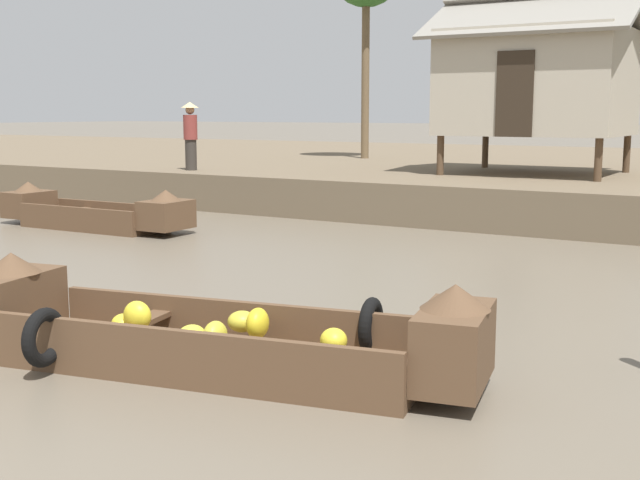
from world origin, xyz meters
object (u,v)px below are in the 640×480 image
object	(u,v)px
stilt_house_left	(538,80)
cargo_boat_upstream	(94,213)
banana_boat	(212,334)
vendor_person	(190,132)

from	to	relation	value
stilt_house_left	cargo_boat_upstream	bearing A→B (deg)	-131.19
banana_boat	vendor_person	xyz separation A→B (m)	(-8.66, 10.10, 1.46)
stilt_house_left	vendor_person	distance (m)	8.34
cargo_boat_upstream	vendor_person	world-z (taller)	vendor_person
banana_boat	vendor_person	distance (m)	13.39
cargo_boat_upstream	stilt_house_left	world-z (taller)	stilt_house_left
cargo_boat_upstream	vendor_person	xyz separation A→B (m)	(-1.08, 4.27, 1.46)
cargo_boat_upstream	vendor_person	size ratio (longest dim) A/B	2.63
banana_boat	vendor_person	world-z (taller)	vendor_person
vendor_person	stilt_house_left	bearing A→B (deg)	22.72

